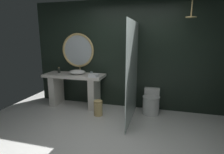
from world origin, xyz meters
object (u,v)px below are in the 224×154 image
(tumbler_cup, at_px, (92,73))
(toilet, at_px, (151,103))
(rain_shower_head, at_px, (191,15))
(soap_dispenser, at_px, (59,70))
(round_wall_mirror, at_px, (78,50))
(vessel_sink, at_px, (77,72))
(waste_bin, at_px, (98,107))
(folded_hand_towel, at_px, (94,76))

(tumbler_cup, relative_size, toilet, 0.16)
(tumbler_cup, height_order, rain_shower_head, rain_shower_head)
(soap_dispenser, height_order, round_wall_mirror, round_wall_mirror)
(round_wall_mirror, distance_m, rain_shower_head, 2.72)
(soap_dispenser, relative_size, toilet, 0.27)
(vessel_sink, bearing_deg, waste_bin, -32.01)
(round_wall_mirror, relative_size, rain_shower_head, 2.21)
(tumbler_cup, bearing_deg, rain_shower_head, -1.74)
(soap_dispenser, height_order, rain_shower_head, rain_shower_head)
(round_wall_mirror, bearing_deg, soap_dispenser, -153.45)
(soap_dispenser, relative_size, folded_hand_towel, 0.72)
(vessel_sink, bearing_deg, toilet, 0.89)
(soap_dispenser, bearing_deg, vessel_sink, -2.40)
(soap_dispenser, xyz_separation_m, rain_shower_head, (3.04, -0.12, 1.26))
(vessel_sink, bearing_deg, round_wall_mirror, 108.19)
(folded_hand_towel, bearing_deg, round_wall_mirror, 142.53)
(waste_bin, bearing_deg, round_wall_mirror, 138.70)
(vessel_sink, height_order, tumbler_cup, vessel_sink)
(waste_bin, bearing_deg, tumbler_cup, 126.89)
(tumbler_cup, xyz_separation_m, soap_dispenser, (-0.91, 0.05, 0.02))
(tumbler_cup, relative_size, waste_bin, 0.24)
(rain_shower_head, bearing_deg, tumbler_cup, 178.26)
(round_wall_mirror, bearing_deg, waste_bin, -41.30)
(tumbler_cup, distance_m, rain_shower_head, 2.48)
(folded_hand_towel, bearing_deg, tumbler_cup, 125.00)
(rain_shower_head, height_order, folded_hand_towel, rain_shower_head)
(soap_dispenser, height_order, folded_hand_towel, soap_dispenser)
(soap_dispenser, bearing_deg, toilet, 0.15)
(round_wall_mirror, distance_m, waste_bin, 1.59)
(round_wall_mirror, height_order, rain_shower_head, rain_shower_head)
(vessel_sink, distance_m, round_wall_mirror, 0.57)
(folded_hand_towel, bearing_deg, rain_shower_head, 3.36)
(vessel_sink, xyz_separation_m, tumbler_cup, (0.39, -0.03, -0.01))
(toilet, relative_size, folded_hand_towel, 2.69)
(folded_hand_towel, bearing_deg, toilet, 10.30)
(vessel_sink, height_order, soap_dispenser, vessel_sink)
(vessel_sink, relative_size, waste_bin, 1.13)
(tumbler_cup, height_order, round_wall_mirror, round_wall_mirror)
(round_wall_mirror, distance_m, toilet, 2.24)
(rain_shower_head, xyz_separation_m, toilet, (-0.68, 0.12, -1.91))
(soap_dispenser, xyz_separation_m, toilet, (2.35, 0.01, -0.65))
(vessel_sink, distance_m, folded_hand_towel, 0.56)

